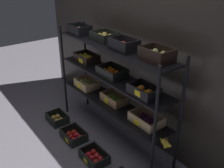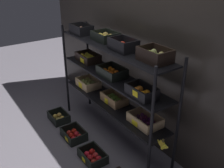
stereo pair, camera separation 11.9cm
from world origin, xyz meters
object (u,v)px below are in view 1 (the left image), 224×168
at_px(display_rack, 112,75).
at_px(crate_ground_apple_red, 74,136).
at_px(crate_ground_center_apple_red, 94,157).
at_px(crate_ground_apple_gold, 57,119).

height_order(display_rack, crate_ground_apple_red, display_rack).
bearing_deg(crate_ground_center_apple_red, crate_ground_apple_gold, 178.84).
xyz_separation_m(crate_ground_apple_gold, crate_ground_apple_red, (0.51, -0.01, 0.00)).
relative_size(crate_ground_apple_red, crate_ground_center_apple_red, 0.98).
relative_size(display_rack, crate_ground_apple_gold, 6.16).
distance_m(crate_ground_apple_gold, crate_ground_center_apple_red, 1.02).
distance_m(display_rack, crate_ground_apple_gold, 1.23).
relative_size(crate_ground_apple_gold, crate_ground_center_apple_red, 0.94).
bearing_deg(crate_ground_center_apple_red, display_rack, 118.62).
bearing_deg(crate_ground_apple_red, crate_ground_apple_gold, 178.85).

